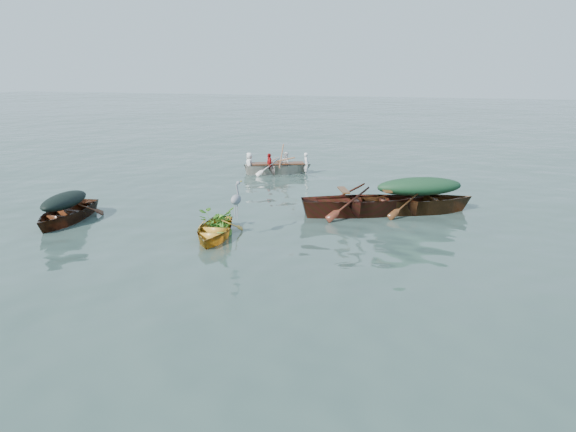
% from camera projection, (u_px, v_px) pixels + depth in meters
% --- Properties ---
extents(ground, '(140.00, 140.00, 0.00)m').
position_uv_depth(ground, '(232.00, 247.00, 12.97)').
color(ground, '#354A43').
rests_on(ground, ground).
extents(yellow_dinghy, '(1.78, 2.96, 0.72)m').
position_uv_depth(yellow_dinghy, '(214.00, 238.00, 13.68)').
color(yellow_dinghy, gold).
rests_on(yellow_dinghy, ground).
extents(dark_covered_boat, '(1.83, 3.66, 0.86)m').
position_uv_depth(dark_covered_boat, '(66.00, 222.00, 15.07)').
color(dark_covered_boat, '#522913').
rests_on(dark_covered_boat, ground).
extents(green_tarp_boat, '(4.64, 3.23, 1.05)m').
position_uv_depth(green_tarp_boat, '(418.00, 213.00, 16.02)').
color(green_tarp_boat, '#552E13').
rests_on(green_tarp_boat, ground).
extents(open_wooden_boat, '(5.04, 3.35, 1.16)m').
position_uv_depth(open_wooden_boat, '(363.00, 215.00, 15.80)').
color(open_wooden_boat, '#521C14').
rests_on(open_wooden_boat, ground).
extents(rowed_boat, '(3.81, 2.56, 0.85)m').
position_uv_depth(rowed_boat, '(278.00, 174.00, 21.94)').
color(rowed_boat, silver).
rests_on(rowed_boat, ground).
extents(dark_tarp_cover, '(1.01, 2.01, 0.40)m').
position_uv_depth(dark_tarp_cover, '(64.00, 199.00, 14.90)').
color(dark_tarp_cover, black).
rests_on(dark_tarp_cover, dark_covered_boat).
extents(green_tarp_cover, '(2.55, 1.78, 0.52)m').
position_uv_depth(green_tarp_cover, '(420.00, 186.00, 15.82)').
color(green_tarp_cover, '#183A25').
rests_on(green_tarp_cover, green_tarp_boat).
extents(thwart_benches, '(2.58, 1.81, 0.04)m').
position_uv_depth(thwart_benches, '(364.00, 194.00, 15.64)').
color(thwart_benches, '#502B12').
rests_on(thwart_benches, open_wooden_boat).
extents(heron, '(0.36, 0.45, 0.92)m').
position_uv_depth(heron, '(236.00, 205.00, 13.47)').
color(heron, gray).
rests_on(heron, yellow_dinghy).
extents(dinghy_weeds, '(0.88, 1.03, 0.60)m').
position_uv_depth(dinghy_weeds, '(219.00, 206.00, 14.03)').
color(dinghy_weeds, '#346B1C').
rests_on(dinghy_weeds, yellow_dinghy).
extents(rowers, '(2.76, 1.99, 0.76)m').
position_uv_depth(rowers, '(278.00, 153.00, 21.74)').
color(rowers, silver).
rests_on(rowers, rowed_boat).
extents(oars, '(1.64, 2.61, 0.06)m').
position_uv_depth(oars, '(278.00, 162.00, 21.83)').
color(oars, brown).
rests_on(oars, rowed_boat).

